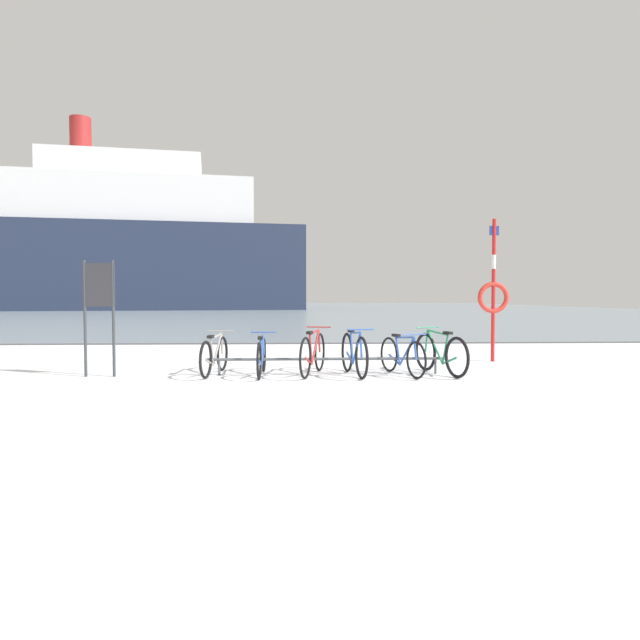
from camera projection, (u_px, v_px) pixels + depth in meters
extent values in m
cube|color=white|center=(222.00, 439.00, 5.64)|extent=(80.00, 22.00, 0.08)
cube|color=gray|center=(291.00, 308.00, 71.52)|extent=(80.00, 110.00, 0.08)
cube|color=#47474C|center=(271.00, 344.00, 16.62)|extent=(80.00, 0.50, 0.05)
cylinder|color=#4C5156|center=(328.00, 359.00, 9.99)|extent=(4.31, 0.08, 0.05)
cylinder|color=#4C5156|center=(219.00, 367.00, 9.90)|extent=(0.04, 0.04, 0.28)
cylinder|color=#4C5156|center=(435.00, 366.00, 10.09)|extent=(0.04, 0.04, 0.28)
torus|color=black|center=(222.00, 354.00, 10.50)|extent=(0.14, 0.65, 0.65)
torus|color=black|center=(206.00, 360.00, 9.47)|extent=(0.14, 0.65, 0.65)
cylinder|color=gray|center=(217.00, 349.00, 10.16)|extent=(0.11, 0.54, 0.55)
cylinder|color=gray|center=(212.00, 352.00, 9.83)|extent=(0.06, 0.19, 0.49)
cylinder|color=gray|center=(216.00, 336.00, 10.08)|extent=(0.13, 0.67, 0.08)
cylinder|color=gray|center=(210.00, 362.00, 9.69)|extent=(0.10, 0.45, 0.18)
cylinder|color=gray|center=(222.00, 344.00, 10.46)|extent=(0.05, 0.12, 0.38)
cube|color=black|center=(210.00, 337.00, 9.74)|extent=(0.11, 0.21, 0.05)
cylinder|color=gray|center=(221.00, 331.00, 10.41)|extent=(0.46, 0.09, 0.02)
torus|color=black|center=(264.00, 355.00, 10.36)|extent=(0.05, 0.64, 0.63)
torus|color=black|center=(259.00, 361.00, 9.35)|extent=(0.05, 0.64, 0.63)
cylinder|color=#3359B2|center=(262.00, 350.00, 10.03)|extent=(0.05, 0.53, 0.54)
cylinder|color=#3359B2|center=(261.00, 353.00, 9.70)|extent=(0.04, 0.19, 0.48)
cylinder|color=#3359B2|center=(262.00, 338.00, 9.94)|extent=(0.05, 0.66, 0.08)
cylinder|color=#3359B2|center=(260.00, 364.00, 9.57)|extent=(0.04, 0.44, 0.18)
cylinder|color=#3359B2|center=(264.00, 345.00, 10.32)|extent=(0.04, 0.11, 0.38)
cube|color=black|center=(260.00, 338.00, 9.61)|extent=(0.08, 0.20, 0.05)
cylinder|color=#3359B2|center=(263.00, 332.00, 10.27)|extent=(0.46, 0.03, 0.02)
torus|color=black|center=(320.00, 352.00, 10.47)|extent=(0.23, 0.70, 0.72)
torus|color=black|center=(305.00, 358.00, 9.45)|extent=(0.23, 0.70, 0.72)
cylinder|color=#B22D2D|center=(315.00, 347.00, 10.13)|extent=(0.18, 0.54, 0.61)
cylinder|color=#B22D2D|center=(311.00, 350.00, 9.80)|extent=(0.09, 0.19, 0.54)
cylinder|color=#B22D2D|center=(314.00, 332.00, 10.05)|extent=(0.22, 0.67, 0.09)
cylinder|color=#B22D2D|center=(309.00, 361.00, 9.67)|extent=(0.16, 0.45, 0.19)
cylinder|color=#B22D2D|center=(319.00, 341.00, 10.42)|extent=(0.07, 0.12, 0.43)
cube|color=black|center=(310.00, 333.00, 9.71)|extent=(0.13, 0.21, 0.05)
cylinder|color=#B22D2D|center=(319.00, 327.00, 10.37)|extent=(0.45, 0.15, 0.02)
torus|color=black|center=(362.00, 358.00, 9.41)|extent=(0.16, 0.72, 0.72)
torus|color=black|center=(347.00, 352.00, 10.36)|extent=(0.16, 0.72, 0.72)
cylinder|color=#3359B2|center=(357.00, 348.00, 9.71)|extent=(0.12, 0.51, 0.61)
cylinder|color=#3359B2|center=(352.00, 348.00, 10.02)|extent=(0.06, 0.18, 0.55)
cylinder|color=#3359B2|center=(356.00, 333.00, 9.77)|extent=(0.14, 0.63, 0.09)
cylinder|color=#3359B2|center=(350.00, 358.00, 10.16)|extent=(0.10, 0.43, 0.20)
cylinder|color=#3359B2|center=(361.00, 345.00, 9.44)|extent=(0.05, 0.11, 0.43)
cube|color=black|center=(351.00, 331.00, 10.08)|extent=(0.11, 0.21, 0.05)
cylinder|color=#3359B2|center=(361.00, 330.00, 9.46)|extent=(0.46, 0.10, 0.02)
torus|color=black|center=(416.00, 360.00, 9.44)|extent=(0.24, 0.62, 0.64)
torus|color=black|center=(389.00, 354.00, 10.37)|extent=(0.24, 0.62, 0.64)
cylinder|color=#3359B2|center=(407.00, 351.00, 9.74)|extent=(0.20, 0.50, 0.55)
cylinder|color=#3359B2|center=(398.00, 351.00, 10.04)|extent=(0.09, 0.18, 0.49)
cylinder|color=#3359B2|center=(405.00, 337.00, 9.80)|extent=(0.24, 0.62, 0.08)
cylinder|color=#3359B2|center=(394.00, 360.00, 10.17)|extent=(0.17, 0.42, 0.18)
cylinder|color=#3359B2|center=(415.00, 349.00, 9.47)|extent=(0.07, 0.12, 0.39)
cube|color=black|center=(396.00, 335.00, 10.10)|extent=(0.14, 0.21, 0.05)
cylinder|color=#3359B2|center=(414.00, 334.00, 9.49)|extent=(0.44, 0.17, 0.02)
torus|color=black|center=(425.00, 352.00, 10.51)|extent=(0.27, 0.70, 0.71)
torus|color=black|center=(457.00, 357.00, 9.54)|extent=(0.27, 0.70, 0.71)
cylinder|color=#2D8C60|center=(435.00, 347.00, 10.19)|extent=(0.20, 0.53, 0.60)
cylinder|color=#2D8C60|center=(445.00, 350.00, 9.88)|extent=(0.09, 0.19, 0.53)
cylinder|color=#2D8C60|center=(437.00, 333.00, 10.11)|extent=(0.24, 0.66, 0.09)
cylinder|color=#2D8C60|center=(450.00, 361.00, 9.75)|extent=(0.17, 0.44, 0.19)
cylinder|color=#2D8C60|center=(427.00, 341.00, 10.47)|extent=(0.07, 0.12, 0.42)
cube|color=black|center=(448.00, 333.00, 9.79)|extent=(0.14, 0.21, 0.05)
cylinder|color=#2D8C60|center=(428.00, 328.00, 10.42)|extent=(0.45, 0.16, 0.02)
cylinder|color=#33383D|center=(85.00, 319.00, 9.71)|extent=(0.05, 0.05, 2.02)
cylinder|color=#33383D|center=(113.00, 319.00, 9.70)|extent=(0.05, 0.05, 2.02)
cube|color=#2D2D33|center=(99.00, 285.00, 9.68)|extent=(0.55, 0.07, 0.75)
cylinder|color=red|center=(493.00, 290.00, 11.99)|extent=(0.08, 0.08, 3.05)
cylinder|color=white|center=(494.00, 262.00, 11.97)|extent=(0.09, 0.09, 0.30)
torus|color=red|center=(493.00, 298.00, 12.00)|extent=(0.68, 0.10, 0.68)
cube|color=navy|center=(494.00, 231.00, 11.94)|extent=(0.20, 0.03, 0.20)
cube|color=#232D47|center=(135.00, 268.00, 61.80)|extent=(37.71, 17.76, 9.05)
cube|color=white|center=(126.00, 204.00, 61.33)|extent=(28.47, 14.54, 4.98)
cube|color=white|center=(125.00, 170.00, 61.18)|extent=(17.44, 11.03, 2.53)
cylinder|color=#A52626|center=(81.00, 137.00, 60.15)|extent=(2.21, 2.21, 4.07)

